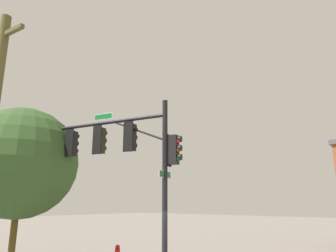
# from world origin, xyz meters

# --- Properties ---
(signal_pole_assembly) EXTENTS (5.96, 1.86, 6.71)m
(signal_pole_assembly) POSITION_xyz_m (1.67, 0.40, 4.79)
(signal_pole_assembly) COLOR black
(signal_pole_assembly) RESTS_ON ground_plane
(tree_far) EXTENTS (5.19, 5.19, 7.23)m
(tree_far) POSITION_xyz_m (7.07, 2.11, 4.63)
(tree_far) COLOR #53401B
(tree_far) RESTS_ON ground_plane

